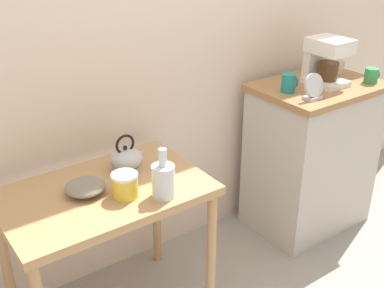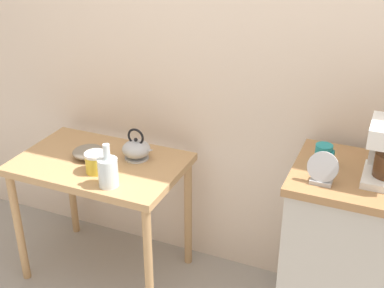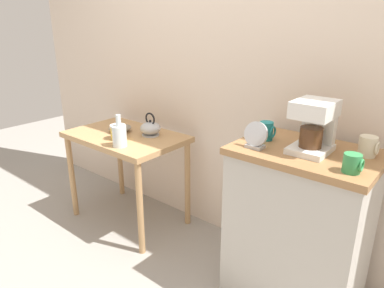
{
  "view_description": "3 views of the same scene",
  "coord_description": "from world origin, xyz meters",
  "px_view_note": "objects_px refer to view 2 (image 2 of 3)",
  "views": [
    {
      "loc": [
        -1.37,
        -1.69,
        1.8
      ],
      "look_at": [
        -0.2,
        -0.05,
        0.83
      ],
      "focal_mm": 45.6,
      "sensor_mm": 36.0,
      "label": 1
    },
    {
      "loc": [
        0.74,
        -2.0,
        1.99
      ],
      "look_at": [
        -0.1,
        -0.04,
        0.94
      ],
      "focal_mm": 47.6,
      "sensor_mm": 36.0,
      "label": 2
    },
    {
      "loc": [
        1.35,
        -1.64,
        1.54
      ],
      "look_at": [
        0.06,
        -0.08,
        0.82
      ],
      "focal_mm": 33.03,
      "sensor_mm": 36.0,
      "label": 3
    }
  ],
  "objects_px": {
    "bowl_stoneware": "(89,152)",
    "teakettle": "(137,149)",
    "canister_enamel": "(96,162)",
    "glass_carafe_vase": "(108,171)",
    "mug_dark_teal": "(324,155)",
    "table_clock": "(323,170)"
  },
  "relations": [
    {
      "from": "glass_carafe_vase",
      "to": "canister_enamel",
      "type": "distance_m",
      "value": 0.16
    },
    {
      "from": "bowl_stoneware",
      "to": "teakettle",
      "type": "relative_size",
      "value": 0.93
    },
    {
      "from": "teakettle",
      "to": "glass_carafe_vase",
      "type": "height_order",
      "value": "glass_carafe_vase"
    },
    {
      "from": "bowl_stoneware",
      "to": "teakettle",
      "type": "xyz_separation_m",
      "value": [
        0.24,
        0.08,
        0.02
      ]
    },
    {
      "from": "bowl_stoneware",
      "to": "teakettle",
      "type": "bearing_deg",
      "value": 19.18
    },
    {
      "from": "teakettle",
      "to": "glass_carafe_vase",
      "type": "bearing_deg",
      "value": -88.08
    },
    {
      "from": "bowl_stoneware",
      "to": "table_clock",
      "type": "height_order",
      "value": "table_clock"
    },
    {
      "from": "bowl_stoneware",
      "to": "teakettle",
      "type": "distance_m",
      "value": 0.26
    },
    {
      "from": "teakettle",
      "to": "mug_dark_teal",
      "type": "distance_m",
      "value": 0.99
    },
    {
      "from": "teakettle",
      "to": "table_clock",
      "type": "distance_m",
      "value": 1.03
    },
    {
      "from": "teakettle",
      "to": "canister_enamel",
      "type": "distance_m",
      "value": 0.24
    },
    {
      "from": "mug_dark_teal",
      "to": "table_clock",
      "type": "relative_size",
      "value": 0.72
    },
    {
      "from": "teakettle",
      "to": "canister_enamel",
      "type": "xyz_separation_m",
      "value": [
        -0.12,
        -0.21,
        -0.0
      ]
    },
    {
      "from": "teakettle",
      "to": "glass_carafe_vase",
      "type": "xyz_separation_m",
      "value": [
        0.01,
        -0.3,
        0.02
      ]
    },
    {
      "from": "glass_carafe_vase",
      "to": "mug_dark_teal",
      "type": "bearing_deg",
      "value": 14.35
    },
    {
      "from": "mug_dark_teal",
      "to": "canister_enamel",
      "type": "bearing_deg",
      "value": -172.02
    },
    {
      "from": "teakettle",
      "to": "glass_carafe_vase",
      "type": "distance_m",
      "value": 0.3
    },
    {
      "from": "bowl_stoneware",
      "to": "canister_enamel",
      "type": "bearing_deg",
      "value": -44.31
    },
    {
      "from": "mug_dark_teal",
      "to": "table_clock",
      "type": "xyz_separation_m",
      "value": [
        0.02,
        -0.15,
        0.01
      ]
    },
    {
      "from": "bowl_stoneware",
      "to": "table_clock",
      "type": "distance_m",
      "value": 1.26
    },
    {
      "from": "canister_enamel",
      "to": "mug_dark_teal",
      "type": "xyz_separation_m",
      "value": [
        1.09,
        0.15,
        0.19
      ]
    },
    {
      "from": "canister_enamel",
      "to": "bowl_stoneware",
      "type": "bearing_deg",
      "value": 135.69
    }
  ]
}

